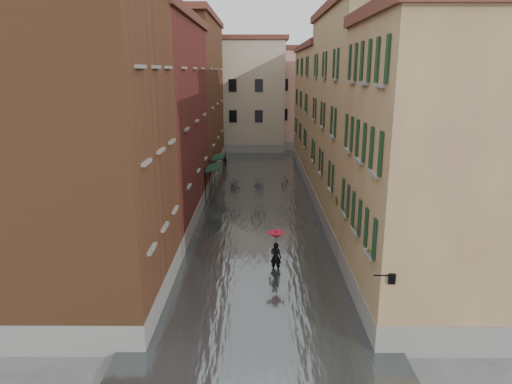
{
  "coord_description": "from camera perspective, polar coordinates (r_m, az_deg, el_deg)",
  "views": [
    {
      "loc": [
        -0.08,
        -19.86,
        9.66
      ],
      "look_at": [
        -0.19,
        5.04,
        3.0
      ],
      "focal_mm": 32.0,
      "sensor_mm": 36.0,
      "label": 1
    }
  ],
  "objects": [
    {
      "name": "awning_far",
      "position": [
        39.02,
        -4.76,
        4.3
      ],
      "size": [
        1.09,
        3.06,
        2.8
      ],
      "color": "#153023",
      "rests_on": "ground"
    },
    {
      "name": "wall_lantern",
      "position": [
        15.99,
        16.51,
        -10.27
      ],
      "size": [
        0.71,
        0.22,
        0.35
      ],
      "color": "black",
      "rests_on": "ground"
    },
    {
      "name": "building_end_pink",
      "position": [
        60.28,
        6.18,
        11.41
      ],
      "size": [
        10.0,
        9.0,
        12.0
      ],
      "primitive_type": "cube",
      "color": "tan",
      "rests_on": "ground"
    },
    {
      "name": "pedestrian_far",
      "position": [
        45.45,
        -3.87,
        3.64
      ],
      "size": [
        0.78,
        0.63,
        1.51
      ],
      "primitive_type": "imported",
      "rotation": [
        0.0,
        0.0,
        0.08
      ],
      "color": "black",
      "rests_on": "ground"
    },
    {
      "name": "building_left_near",
      "position": [
        19.41,
        -20.7,
        4.64
      ],
      "size": [
        6.0,
        8.0,
        13.0
      ],
      "primitive_type": "cube",
      "color": "brown",
      "rests_on": "ground"
    },
    {
      "name": "building_right_far",
      "position": [
        44.6,
        9.54,
        9.74
      ],
      "size": [
        6.0,
        16.0,
        11.5
      ],
      "primitive_type": "cube",
      "color": "#926A4B",
      "rests_on": "ground"
    },
    {
      "name": "ground",
      "position": [
        22.08,
        0.45,
        -10.97
      ],
      "size": [
        120.0,
        120.0,
        0.0
      ],
      "primitive_type": "plane",
      "color": "#515153",
      "rests_on": "ground"
    },
    {
      "name": "building_end_cream",
      "position": [
        58.02,
        -2.67,
        11.83
      ],
      "size": [
        12.0,
        9.0,
        13.0
      ],
      "primitive_type": "cube",
      "color": "#B1A78C",
      "rests_on": "ground"
    },
    {
      "name": "pedestrian_main",
      "position": [
        22.49,
        2.49,
        -7.05
      ],
      "size": [
        0.88,
        0.88,
        2.06
      ],
      "color": "black",
      "rests_on": "ground"
    },
    {
      "name": "floodwater",
      "position": [
        34.22,
        0.39,
        -1.25
      ],
      "size": [
        10.0,
        60.0,
        0.2
      ],
      "primitive_type": "cube",
      "color": "#4D5355",
      "rests_on": "ground"
    },
    {
      "name": "building_right_mid",
      "position": [
        29.88,
        14.12,
        8.46
      ],
      "size": [
        6.0,
        14.0,
        13.0
      ],
      "primitive_type": "cube",
      "color": "#97895B",
      "rests_on": "ground"
    },
    {
      "name": "building_left_mid",
      "position": [
        29.87,
        -13.26,
        8.02
      ],
      "size": [
        6.0,
        14.0,
        12.5
      ],
      "primitive_type": "cube",
      "color": "maroon",
      "rests_on": "ground"
    },
    {
      "name": "window_planters",
      "position": [
        20.44,
        12.12,
        -2.88
      ],
      "size": [
        0.59,
        8.05,
        0.84
      ],
      "color": "#9D4433",
      "rests_on": "ground"
    },
    {
      "name": "building_left_far",
      "position": [
        44.48,
        -8.86,
        11.37
      ],
      "size": [
        6.0,
        16.0,
        14.0
      ],
      "primitive_type": "cube",
      "color": "brown",
      "rests_on": "ground"
    },
    {
      "name": "building_right_near",
      "position": [
        19.6,
        21.45,
        2.42
      ],
      "size": [
        6.0,
        8.0,
        11.5
      ],
      "primitive_type": "cube",
      "color": "#926A4B",
      "rests_on": "ground"
    },
    {
      "name": "awning_near",
      "position": [
        34.78,
        -5.37,
        2.97
      ],
      "size": [
        1.09,
        3.07,
        2.8
      ],
      "color": "#153023",
      "rests_on": "ground"
    }
  ]
}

